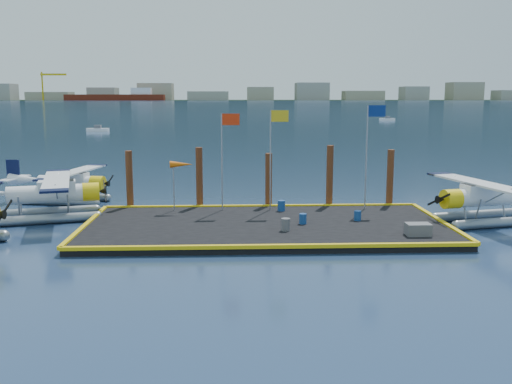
{
  "coord_description": "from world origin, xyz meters",
  "views": [
    {
      "loc": [
        -1.87,
        -31.25,
        7.49
      ],
      "look_at": [
        -0.47,
        2.0,
        1.84
      ],
      "focal_mm": 40.0,
      "sensor_mm": 36.0,
      "label": 1
    }
  ],
  "objects_px": {
    "seaplane_b": "(51,196)",
    "drum_5": "(281,206)",
    "piling_0": "(130,182)",
    "crate": "(418,229)",
    "seaplane_c": "(69,185)",
    "piling_1": "(199,180)",
    "flagpole_yellow": "(274,144)",
    "drum_3": "(286,224)",
    "drum_2": "(358,216)",
    "flagpole_red": "(225,146)",
    "piling_4": "(390,180)",
    "seaplane_d": "(486,200)",
    "piling_3": "(330,178)",
    "flagpole_blue": "(370,141)",
    "windsock": "(181,166)",
    "drum_1": "(303,219)",
    "piling_2": "(269,182)"
  },
  "relations": [
    {
      "from": "seaplane_b",
      "to": "piling_3",
      "type": "height_order",
      "value": "piling_3"
    },
    {
      "from": "flagpole_yellow",
      "to": "crate",
      "type": "bearing_deg",
      "value": -44.95
    },
    {
      "from": "seaplane_c",
      "to": "piling_2",
      "type": "height_order",
      "value": "piling_2"
    },
    {
      "from": "flagpole_yellow",
      "to": "piling_0",
      "type": "bearing_deg",
      "value": 170.14
    },
    {
      "from": "seaplane_b",
      "to": "drum_2",
      "type": "distance_m",
      "value": 18.41
    },
    {
      "from": "seaplane_c",
      "to": "flagpole_yellow",
      "type": "xyz_separation_m",
      "value": [
        14.02,
        -5.02,
        3.21
      ]
    },
    {
      "from": "drum_2",
      "to": "flagpole_red",
      "type": "height_order",
      "value": "flagpole_red"
    },
    {
      "from": "piling_1",
      "to": "piling_3",
      "type": "xyz_separation_m",
      "value": [
        8.5,
        0.0,
        0.05
      ]
    },
    {
      "from": "crate",
      "to": "piling_2",
      "type": "height_order",
      "value": "piling_2"
    },
    {
      "from": "piling_0",
      "to": "crate",
      "type": "bearing_deg",
      "value": -27.86
    },
    {
      "from": "piling_3",
      "to": "crate",
      "type": "bearing_deg",
      "value": -69.75
    },
    {
      "from": "drum_1",
      "to": "flagpole_blue",
      "type": "relative_size",
      "value": 0.09
    },
    {
      "from": "flagpole_blue",
      "to": "piling_3",
      "type": "bearing_deg",
      "value": 143.93
    },
    {
      "from": "seaplane_b",
      "to": "drum_5",
      "type": "distance_m",
      "value": 14.07
    },
    {
      "from": "seaplane_b",
      "to": "piling_1",
      "type": "xyz_separation_m",
      "value": [
        8.88,
        2.16,
        0.65
      ]
    },
    {
      "from": "seaplane_d",
      "to": "windsock",
      "type": "distance_m",
      "value": 18.33
    },
    {
      "from": "seaplane_d",
      "to": "drum_5",
      "type": "relative_size",
      "value": 14.28
    },
    {
      "from": "seaplane_b",
      "to": "flagpole_red",
      "type": "xyz_separation_m",
      "value": [
        10.59,
        0.56,
        2.94
      ]
    },
    {
      "from": "seaplane_c",
      "to": "seaplane_d",
      "type": "xyz_separation_m",
      "value": [
        26.34,
        -7.73,
        0.13
      ]
    },
    {
      "from": "seaplane_d",
      "to": "drum_3",
      "type": "height_order",
      "value": "seaplane_d"
    },
    {
      "from": "piling_0",
      "to": "piling_2",
      "type": "relative_size",
      "value": 1.05
    },
    {
      "from": "piling_1",
      "to": "windsock",
      "type": "bearing_deg",
      "value": -122.66
    },
    {
      "from": "seaplane_d",
      "to": "flagpole_blue",
      "type": "distance_m",
      "value": 7.61
    },
    {
      "from": "piling_2",
      "to": "piling_4",
      "type": "height_order",
      "value": "piling_4"
    },
    {
      "from": "drum_5",
      "to": "crate",
      "type": "height_order",
      "value": "drum_5"
    },
    {
      "from": "flagpole_yellow",
      "to": "flagpole_red",
      "type": "bearing_deg",
      "value": 180.0
    },
    {
      "from": "drum_2",
      "to": "piling_4",
      "type": "bearing_deg",
      "value": 56.98
    },
    {
      "from": "seaplane_c",
      "to": "piling_0",
      "type": "bearing_deg",
      "value": 66.22
    },
    {
      "from": "seaplane_c",
      "to": "seaplane_d",
      "type": "relative_size",
      "value": 0.91
    },
    {
      "from": "flagpole_red",
      "to": "piling_3",
      "type": "relative_size",
      "value": 1.4
    },
    {
      "from": "seaplane_b",
      "to": "piling_3",
      "type": "bearing_deg",
      "value": 82.08
    },
    {
      "from": "crate",
      "to": "flagpole_red",
      "type": "relative_size",
      "value": 0.21
    },
    {
      "from": "flagpole_red",
      "to": "flagpole_blue",
      "type": "bearing_deg",
      "value": -0.0
    },
    {
      "from": "flagpole_yellow",
      "to": "flagpole_blue",
      "type": "xyz_separation_m",
      "value": [
        5.99,
        -0.0,
        0.17
      ]
    },
    {
      "from": "piling_0",
      "to": "piling_4",
      "type": "relative_size",
      "value": 1.0
    },
    {
      "from": "drum_1",
      "to": "piling_2",
      "type": "xyz_separation_m",
      "value": [
        -1.56,
        5.65,
        1.21
      ]
    },
    {
      "from": "drum_2",
      "to": "drum_5",
      "type": "distance_m",
      "value": 5.08
    },
    {
      "from": "drum_5",
      "to": "flagpole_yellow",
      "type": "relative_size",
      "value": 0.1
    },
    {
      "from": "crate",
      "to": "flagpole_red",
      "type": "xyz_separation_m",
      "value": [
        -9.94,
        6.93,
        3.69
      ]
    },
    {
      "from": "flagpole_red",
      "to": "seaplane_d",
      "type": "bearing_deg",
      "value": -10.04
    },
    {
      "from": "drum_2",
      "to": "piling_0",
      "type": "distance_m",
      "value": 14.72
    },
    {
      "from": "seaplane_c",
      "to": "piling_1",
      "type": "height_order",
      "value": "piling_1"
    },
    {
      "from": "seaplane_d",
      "to": "crate",
      "type": "height_order",
      "value": "seaplane_d"
    },
    {
      "from": "flagpole_yellow",
      "to": "drum_3",
      "type": "bearing_deg",
      "value": -87.51
    },
    {
      "from": "flagpole_red",
      "to": "flagpole_yellow",
      "type": "distance_m",
      "value": 3.0
    },
    {
      "from": "seaplane_b",
      "to": "flagpole_blue",
      "type": "relative_size",
      "value": 1.44
    },
    {
      "from": "crate",
      "to": "windsock",
      "type": "bearing_deg",
      "value": 151.32
    },
    {
      "from": "drum_3",
      "to": "piling_1",
      "type": "distance_m",
      "value": 8.86
    },
    {
      "from": "drum_2",
      "to": "piling_3",
      "type": "relative_size",
      "value": 0.13
    },
    {
      "from": "windsock",
      "to": "seaplane_d",
      "type": "bearing_deg",
      "value": -8.54
    }
  ]
}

